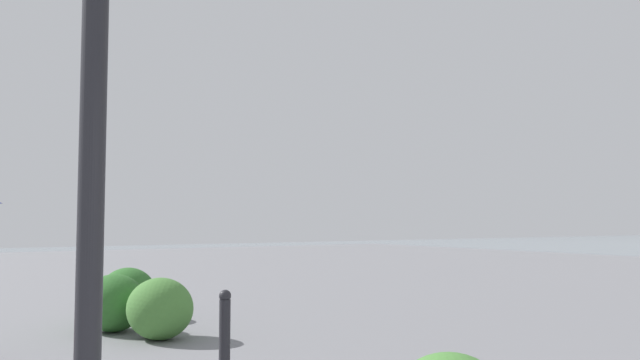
{
  "coord_description": "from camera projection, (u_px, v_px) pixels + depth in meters",
  "views": [
    {
      "loc": [
        -0.53,
        1.83,
        1.61
      ],
      "look_at": [
        9.59,
        -4.62,
        2.38
      ],
      "focal_mm": 35.91,
      "sensor_mm": 36.0,
      "label": 1
    }
  ],
  "objects": [
    {
      "name": "lamppost",
      "position": [
        95.0,
        19.0,
        3.49
      ],
      "size": [
        0.98,
        0.28,
        4.09
      ],
      "color": "#232328",
      "rests_on": "ground"
    },
    {
      "name": "bollard_near",
      "position": [
        225.0,
        330.0,
        6.78
      ],
      "size": [
        0.13,
        0.13,
        0.88
      ],
      "color": "#232328",
      "rests_on": "ground"
    },
    {
      "name": "bollard_mid",
      "position": [
        107.0,
        305.0,
        9.5
      ],
      "size": [
        0.13,
        0.13,
        0.69
      ],
      "color": "#232328",
      "rests_on": "ground"
    },
    {
      "name": "shrub_low",
      "position": [
        114.0,
        303.0,
        9.33
      ],
      "size": [
        0.98,
        0.88,
        0.84
      ],
      "color": "#2D6628",
      "rests_on": "ground"
    },
    {
      "name": "shrub_wide",
      "position": [
        128.0,
        293.0,
        10.5
      ],
      "size": [
        0.99,
        0.9,
        0.85
      ],
      "color": "#2D6628",
      "rests_on": "ground"
    },
    {
      "name": "shrub_tall",
      "position": [
        160.0,
        309.0,
        8.71
      ],
      "size": [
        0.99,
        0.89,
        0.84
      ],
      "color": "#477F38",
      "rests_on": "ground"
    }
  ]
}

